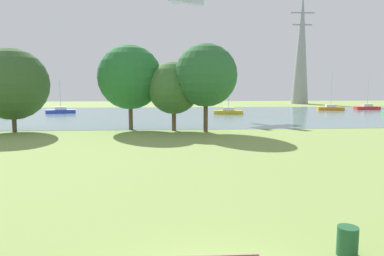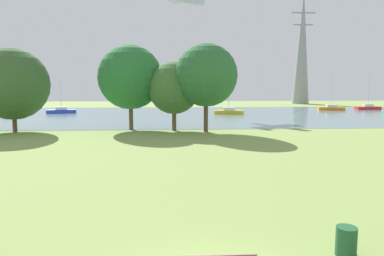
{
  "view_description": "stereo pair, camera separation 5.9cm",
  "coord_description": "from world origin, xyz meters",
  "px_view_note": "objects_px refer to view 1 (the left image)",
  "views": [
    {
      "loc": [
        -1.01,
        -7.02,
        4.6
      ],
      "look_at": [
        0.63,
        18.85,
        1.51
      ],
      "focal_mm": 32.89,
      "sensor_mm": 36.0,
      "label": 1
    },
    {
      "loc": [
        -0.95,
        -7.02,
        4.6
      ],
      "look_at": [
        0.63,
        18.85,
        1.51
      ],
      "focal_mm": 32.89,
      "sensor_mm": 36.0,
      "label": 2
    }
  ],
  "objects_px": {
    "sailboat_orange": "(331,108)",
    "sailboat_blue": "(61,111)",
    "litter_bin": "(347,241)",
    "tree_west_near": "(130,77)",
    "tree_east_near": "(206,75)",
    "sailboat_red": "(367,107)",
    "tree_west_far": "(12,84)",
    "tree_mid_shore": "(174,88)",
    "sailboat_yellow": "(228,111)",
    "electricity_pylon": "(301,47)",
    "sailboat_white": "(6,113)"
  },
  "relations": [
    {
      "from": "sailboat_white",
      "to": "tree_west_far",
      "type": "relative_size",
      "value": 0.67
    },
    {
      "from": "sailboat_white",
      "to": "litter_bin",
      "type": "bearing_deg",
      "value": -57.54
    },
    {
      "from": "tree_west_far",
      "to": "tree_mid_shore",
      "type": "relative_size",
      "value": 1.18
    },
    {
      "from": "sailboat_red",
      "to": "tree_east_near",
      "type": "relative_size",
      "value": 0.83
    },
    {
      "from": "tree_west_far",
      "to": "tree_east_near",
      "type": "xyz_separation_m",
      "value": [
        19.28,
        -1.12,
        0.87
      ]
    },
    {
      "from": "sailboat_blue",
      "to": "sailboat_red",
      "type": "bearing_deg",
      "value": 5.8
    },
    {
      "from": "tree_west_near",
      "to": "tree_mid_shore",
      "type": "height_order",
      "value": "tree_west_near"
    },
    {
      "from": "tree_west_far",
      "to": "sailboat_red",
      "type": "bearing_deg",
      "value": 29.4
    },
    {
      "from": "tree_west_far",
      "to": "tree_mid_shore",
      "type": "xyz_separation_m",
      "value": [
        16.09,
        0.23,
        -0.39
      ]
    },
    {
      "from": "sailboat_yellow",
      "to": "tree_west_near",
      "type": "relative_size",
      "value": 0.59
    },
    {
      "from": "tree_mid_shore",
      "to": "sailboat_white",
      "type": "bearing_deg",
      "value": 142.09
    },
    {
      "from": "sailboat_orange",
      "to": "sailboat_blue",
      "type": "bearing_deg",
      "value": -174.86
    },
    {
      "from": "sailboat_orange",
      "to": "tree_east_near",
      "type": "height_order",
      "value": "tree_east_near"
    },
    {
      "from": "sailboat_orange",
      "to": "sailboat_red",
      "type": "relative_size",
      "value": 1.02
    },
    {
      "from": "litter_bin",
      "to": "tree_west_far",
      "type": "bearing_deg",
      "value": 126.77
    },
    {
      "from": "tree_west_near",
      "to": "tree_east_near",
      "type": "distance_m",
      "value": 8.19
    },
    {
      "from": "sailboat_blue",
      "to": "tree_mid_shore",
      "type": "bearing_deg",
      "value": -52.41
    },
    {
      "from": "sailboat_yellow",
      "to": "electricity_pylon",
      "type": "height_order",
      "value": "electricity_pylon"
    },
    {
      "from": "sailboat_yellow",
      "to": "tree_west_near",
      "type": "bearing_deg",
      "value": -124.62
    },
    {
      "from": "sailboat_orange",
      "to": "sailboat_blue",
      "type": "distance_m",
      "value": 49.66
    },
    {
      "from": "sailboat_white",
      "to": "tree_mid_shore",
      "type": "xyz_separation_m",
      "value": [
        26.13,
        -20.35,
        3.97
      ]
    },
    {
      "from": "sailboat_orange",
      "to": "sailboat_blue",
      "type": "height_order",
      "value": "sailboat_orange"
    },
    {
      "from": "litter_bin",
      "to": "tree_west_near",
      "type": "distance_m",
      "value": 30.63
    },
    {
      "from": "sailboat_orange",
      "to": "sailboat_white",
      "type": "relative_size",
      "value": 1.33
    },
    {
      "from": "tree_east_near",
      "to": "tree_west_near",
      "type": "bearing_deg",
      "value": 161.84
    },
    {
      "from": "litter_bin",
      "to": "tree_east_near",
      "type": "height_order",
      "value": "tree_east_near"
    },
    {
      "from": "sailboat_red",
      "to": "sailboat_yellow",
      "type": "bearing_deg",
      "value": -162.46
    },
    {
      "from": "sailboat_orange",
      "to": "tree_west_far",
      "type": "relative_size",
      "value": 0.89
    },
    {
      "from": "sailboat_yellow",
      "to": "sailboat_red",
      "type": "relative_size",
      "value": 0.73
    },
    {
      "from": "sailboat_orange",
      "to": "electricity_pylon",
      "type": "xyz_separation_m",
      "value": [
        3.58,
        25.92,
        14.2
      ]
    },
    {
      "from": "sailboat_yellow",
      "to": "tree_east_near",
      "type": "relative_size",
      "value": 0.6
    },
    {
      "from": "sailboat_orange",
      "to": "tree_west_near",
      "type": "relative_size",
      "value": 0.84
    },
    {
      "from": "electricity_pylon",
      "to": "litter_bin",
      "type": "bearing_deg",
      "value": -109.72
    },
    {
      "from": "litter_bin",
      "to": "tree_mid_shore",
      "type": "distance_m",
      "value": 28.27
    },
    {
      "from": "tree_west_near",
      "to": "sailboat_yellow",
      "type": "bearing_deg",
      "value": 55.38
    },
    {
      "from": "sailboat_orange",
      "to": "litter_bin",
      "type": "bearing_deg",
      "value": -114.66
    },
    {
      "from": "sailboat_blue",
      "to": "tree_mid_shore",
      "type": "relative_size",
      "value": 0.79
    },
    {
      "from": "tree_west_far",
      "to": "electricity_pylon",
      "type": "distance_m",
      "value": 75.27
    },
    {
      "from": "litter_bin",
      "to": "tree_west_far",
      "type": "height_order",
      "value": "tree_west_far"
    },
    {
      "from": "sailboat_white",
      "to": "sailboat_blue",
      "type": "bearing_deg",
      "value": 31.34
    },
    {
      "from": "tree_east_near",
      "to": "electricity_pylon",
      "type": "relative_size",
      "value": 0.3
    },
    {
      "from": "sailboat_blue",
      "to": "sailboat_yellow",
      "type": "bearing_deg",
      "value": -6.83
    },
    {
      "from": "sailboat_white",
      "to": "sailboat_red",
      "type": "distance_m",
      "value": 65.43
    },
    {
      "from": "sailboat_blue",
      "to": "tree_west_far",
      "type": "bearing_deg",
      "value": -83.32
    },
    {
      "from": "sailboat_red",
      "to": "tree_west_far",
      "type": "relative_size",
      "value": 0.87
    },
    {
      "from": "litter_bin",
      "to": "tree_east_near",
      "type": "bearing_deg",
      "value": 92.62
    },
    {
      "from": "tree_east_near",
      "to": "electricity_pylon",
      "type": "xyz_separation_m",
      "value": [
        30.84,
        56.4,
        8.99
      ]
    },
    {
      "from": "tree_west_near",
      "to": "tree_east_near",
      "type": "relative_size",
      "value": 1.01
    },
    {
      "from": "sailboat_orange",
      "to": "tree_east_near",
      "type": "relative_size",
      "value": 0.85
    },
    {
      "from": "sailboat_yellow",
      "to": "tree_west_far",
      "type": "xyz_separation_m",
      "value": [
        -25.37,
        -21.53,
        4.36
      ]
    }
  ]
}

